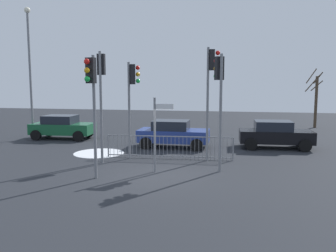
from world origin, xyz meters
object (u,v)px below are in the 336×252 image
Objects in this scene: traffic_light_mid_right at (92,89)px; street_lamp at (30,61)px; direction_sign_post at (156,131)px; car_blue_far at (173,133)px; traffic_light_rear_right at (101,82)px; traffic_light_foreground_right at (219,86)px; traffic_light_foreground_left at (132,88)px; bare_tree_centre at (316,99)px; car_green_mid at (62,127)px; traffic_light_mid_left at (211,79)px; car_black_near at (275,134)px.

street_lamp is at bearing -38.78° from traffic_light_mid_right.
car_blue_far is at bearing 93.21° from direction_sign_post.
traffic_light_foreground_right is (5.09, -0.61, -0.16)m from traffic_light_rear_right.
bare_tree_centre is (10.70, 13.48, -1.02)m from traffic_light_foreground_left.
car_green_mid is at bearing 116.18° from traffic_light_foreground_right.
car_blue_far is at bearing -132.19° from bare_tree_centre.
car_blue_far is 0.98× the size of car_green_mid.
bare_tree_centre is at bearing 143.20° from traffic_light_mid_left.
car_green_mid is (-5.98, 4.68, -2.48)m from traffic_light_foreground_left.
bare_tree_centre is at bearing 47.97° from car_blue_far.
traffic_light_foreground_right is 4.31m from traffic_light_foreground_left.
traffic_light_foreground_left is 1.14× the size of car_green_mid.
direction_sign_post is (2.02, 1.45, -1.64)m from traffic_light_mid_right.
traffic_light_mid_right is at bearing -103.99° from car_blue_far.
street_lamp is at bearing -118.58° from traffic_light_mid_left.
street_lamp reaches higher than bare_tree_centre.
car_green_mid is 18.92m from bare_tree_centre.
traffic_light_mid_right is at bearing -135.43° from car_black_near.
traffic_light_mid_left is at bearing 10.36° from traffic_light_rear_right.
traffic_light_mid_left is 1.31× the size of car_black_near.
traffic_light_rear_right is at bearing -51.84° from car_green_mid.
car_blue_far is at bearing 55.93° from traffic_light_rear_right.
direction_sign_post is at bearing -120.00° from bare_tree_centre.
traffic_light_foreground_right is 1.01× the size of bare_tree_centre.
traffic_light_rear_right is 7.98m from car_green_mid.
street_lamp reaches higher than traffic_light_foreground_right.
traffic_light_rear_right reaches higher than car_green_mid.
car_green_mid is at bearing 11.43° from street_lamp.
bare_tree_centre is at bearing 26.37° from street_lamp.
traffic_light_rear_right reaches higher than traffic_light_mid_right.
street_lamp reaches higher than car_black_near.
traffic_light_rear_right is 1.09× the size of traffic_light_foreground_left.
traffic_light_mid_left is 1.71× the size of direction_sign_post.
traffic_light_foreground_left is at bearing -40.77° from car_green_mid.
car_black_near is 15.08m from street_lamp.
street_lamp is at bearing 176.20° from car_black_near.
car_green_mid is (-9.99, 6.27, -2.62)m from traffic_light_foreground_right.
car_blue_far is at bearing 132.46° from traffic_light_foreground_left.
traffic_light_mid_left is 12.12m from street_lamp.
traffic_light_rear_right is at bearing -120.19° from car_blue_far.
traffic_light_mid_right is at bearing -79.33° from traffic_light_rear_right.
bare_tree_centre reaches higher than car_green_mid.
traffic_light_rear_right reaches higher than car_black_near.
traffic_light_mid_right is 7.48m from car_blue_far.
traffic_light_rear_right is 1.49m from traffic_light_foreground_left.
car_blue_far is at bearing -174.02° from car_black_near.
street_lamp reaches higher than car_blue_far.
traffic_light_foreground_left is at bearing -95.55° from traffic_light_mid_left.
traffic_light_foreground_left is 9.03m from street_lamp.
bare_tree_centre is (18.48, 9.16, -2.56)m from street_lamp.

